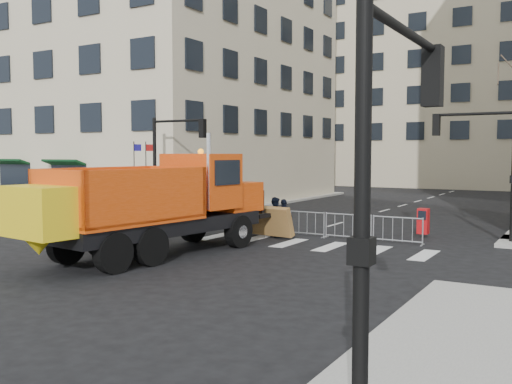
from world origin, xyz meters
The scene contains 14 objects.
ground centered at (0.00, 0.00, 0.00)m, with size 120.00×120.00×0.00m, color black.
sidewalk_back centered at (0.00, 8.50, 0.07)m, with size 64.00×5.00×0.15m, color gray.
sidewalk_near_right centered at (9.00, -6.00, 0.07)m, with size 3.00×14.00×0.15m, color gray.
building_left centered at (-20.00, 20.00, 13.00)m, with size 24.00×22.00×26.00m, color beige.
building_far centered at (0.00, 52.00, 12.00)m, with size 30.00×18.00×24.00m, color #B9AD8D.
traffic_light_left centered at (-8.00, 7.50, 2.70)m, with size 0.18×0.18×5.40m, color black.
traffic_light_near centered at (9.00, -9.00, 2.70)m, with size 0.18×0.18×5.40m, color black.
crowd_barriers centered at (-0.75, 7.60, 0.55)m, with size 12.60×0.60×1.10m, color #9EA0A5, non-canonical shape.
plow_truck centered at (-2.07, 0.48, 1.93)m, with size 4.48×11.48×4.35m.
cop_a centered at (-1.78, 7.00, 0.88)m, with size 0.64×0.42×1.76m, color black.
cop_b centered at (-0.62, 6.76, 0.86)m, with size 0.84×0.65×1.73m, color black.
cop_c centered at (-0.31, 7.00, 0.82)m, with size 0.96×0.40×1.64m, color black.
worker centered at (-6.39, 6.81, 0.98)m, with size 1.07×0.61×1.65m, color #B2BE16.
newspaper_box centered at (4.96, 9.84, 0.70)m, with size 0.45×0.40×1.10m, color #B30D11.
Camera 1 is at (11.10, -14.82, 3.66)m, focal length 40.00 mm.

